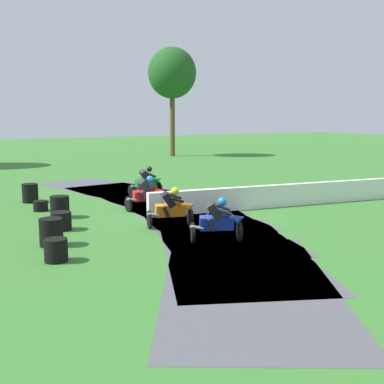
# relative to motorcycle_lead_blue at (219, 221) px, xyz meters

# --- Properties ---
(ground_plane) EXTENTS (120.00, 120.00, 0.00)m
(ground_plane) POSITION_rel_motorcycle_lead_blue_xyz_m (1.15, 4.17, -0.65)
(ground_plane) COLOR #38752D
(track_asphalt) EXTENTS (8.02, 23.79, 0.01)m
(track_asphalt) POSITION_rel_motorcycle_lead_blue_xyz_m (0.38, 4.24, -0.65)
(track_asphalt) COLOR #515156
(track_asphalt) RESTS_ON ground
(safety_barrier) EXTENTS (13.27, 1.52, 0.90)m
(safety_barrier) POSITION_rel_motorcycle_lead_blue_xyz_m (6.11, 3.71, -0.20)
(safety_barrier) COLOR white
(safety_barrier) RESTS_ON ground
(motorcycle_lead_blue) EXTENTS (1.67, 1.20, 1.43)m
(motorcycle_lead_blue) POSITION_rel_motorcycle_lead_blue_xyz_m (0.00, 0.00, 0.00)
(motorcycle_lead_blue) COLOR black
(motorcycle_lead_blue) RESTS_ON ground
(motorcycle_chase_orange) EXTENTS (1.71, 0.99, 1.43)m
(motorcycle_chase_orange) POSITION_rel_motorcycle_lead_blue_xyz_m (-0.41, 2.38, 0.00)
(motorcycle_chase_orange) COLOR black
(motorcycle_chase_orange) RESTS_ON ground
(motorcycle_trailing_red) EXTENTS (1.68, 0.75, 1.43)m
(motorcycle_trailing_red) POSITION_rel_motorcycle_lead_blue_xyz_m (-0.02, 5.56, 0.00)
(motorcycle_trailing_red) COLOR black
(motorcycle_trailing_red) RESTS_ON ground
(motorcycle_fourth_green) EXTENTS (1.68, 0.89, 1.43)m
(motorcycle_fourth_green) POSITION_rel_motorcycle_lead_blue_xyz_m (1.25, 8.73, 0.00)
(motorcycle_fourth_green) COLOR black
(motorcycle_fourth_green) RESTS_ON ground
(tire_stack_near) EXTENTS (0.60, 0.60, 0.60)m
(tire_stack_near) POSITION_rel_motorcycle_lead_blue_xyz_m (-4.70, 0.25, -0.35)
(tire_stack_near) COLOR black
(tire_stack_near) RESTS_ON ground
(tire_stack_mid_a) EXTENTS (0.67, 0.67, 0.80)m
(tire_stack_mid_a) POSITION_rel_motorcycle_lead_blue_xyz_m (-4.49, 1.88, -0.25)
(tire_stack_mid_a) COLOR black
(tire_stack_mid_a) RESTS_ON ground
(tire_stack_mid_b) EXTENTS (0.66, 0.66, 0.60)m
(tire_stack_mid_b) POSITION_rel_motorcycle_lead_blue_xyz_m (-3.80, 3.70, -0.35)
(tire_stack_mid_b) COLOR black
(tire_stack_mid_b) RESTS_ON ground
(tire_stack_far) EXTENTS (0.68, 0.68, 0.80)m
(tire_stack_far) POSITION_rel_motorcycle_lead_blue_xyz_m (-3.41, 5.67, -0.25)
(tire_stack_far) COLOR black
(tire_stack_far) RESTS_ON ground
(tire_stack_extra_a) EXTENTS (0.56, 0.56, 0.40)m
(tire_stack_extra_a) POSITION_rel_motorcycle_lead_blue_xyz_m (-3.80, 7.30, -0.45)
(tire_stack_extra_a) COLOR black
(tire_stack_extra_a) RESTS_ON ground
(tire_stack_extra_b) EXTENTS (0.67, 0.67, 0.80)m
(tire_stack_extra_b) POSITION_rel_motorcycle_lead_blue_xyz_m (-3.84, 9.44, -0.25)
(tire_stack_extra_b) COLOR black
(tire_stack_extra_b) RESTS_ON ground
(tree_far_left) EXTENTS (4.19, 4.19, 9.41)m
(tree_far_left) POSITION_rel_motorcycle_lead_blue_xyz_m (11.35, 27.71, 6.50)
(tree_far_left) COLOR brown
(tree_far_left) RESTS_ON ground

